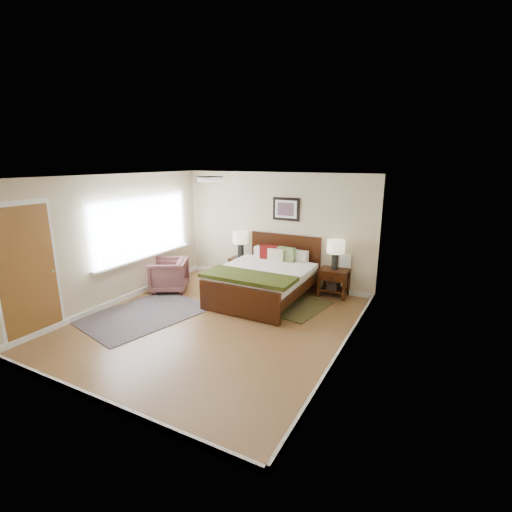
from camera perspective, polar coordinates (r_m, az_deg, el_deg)
name	(u,v)px	position (r m, az deg, el deg)	size (l,w,h in m)	color
floor	(215,323)	(6.60, -6.39, -10.19)	(5.00, 5.00, 0.00)	brown
back_wall	(276,229)	(8.31, 3.05, 4.13)	(4.50, 0.04, 2.50)	#C8B891
front_wall	(81,304)	(4.45, -25.27, -6.63)	(4.50, 0.04, 2.50)	#C8B891
left_wall	(116,240)	(7.66, -20.78, 2.29)	(0.04, 5.00, 2.50)	#C8B891
right_wall	(348,272)	(5.28, 13.90, -2.40)	(0.04, 5.00, 2.50)	#C8B891
ceiling	(210,177)	(6.00, -7.08, 12.04)	(4.50, 5.00, 0.02)	white
window	(144,228)	(8.06, -16.92, 4.11)	(0.11, 2.72, 1.32)	silver
door	(28,273)	(6.69, -31.68, -2.22)	(0.06, 1.00, 2.18)	silver
ceil_fixture	(210,179)	(6.00, -7.07, 11.71)	(0.44, 0.44, 0.08)	white
bed	(265,274)	(7.46, 1.36, -2.78)	(1.76, 2.13, 1.15)	#361508
wall_art	(286,209)	(8.11, 4.65, 7.20)	(0.62, 0.05, 0.50)	black
nightstand_left	(240,263)	(8.63, -2.42, -1.07)	(0.46, 0.41, 0.55)	#361508
nightstand_right	(334,280)	(7.83, 11.89, -3.61)	(0.58, 0.43, 0.57)	#361508
lamp_left	(241,240)	(8.52, -2.39, 2.55)	(0.36, 0.36, 0.61)	black
lamp_right	(336,249)	(7.66, 12.17, 1.07)	(0.36, 0.36, 0.61)	black
armchair	(169,275)	(8.21, -13.26, -2.88)	(0.74, 0.76, 0.69)	brown
rug_persian	(144,314)	(7.19, -16.80, -8.55)	(1.52, 2.15, 0.01)	#0D0C3C
rug_navy	(299,307)	(7.25, 6.69, -7.82)	(0.85, 1.28, 0.01)	black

